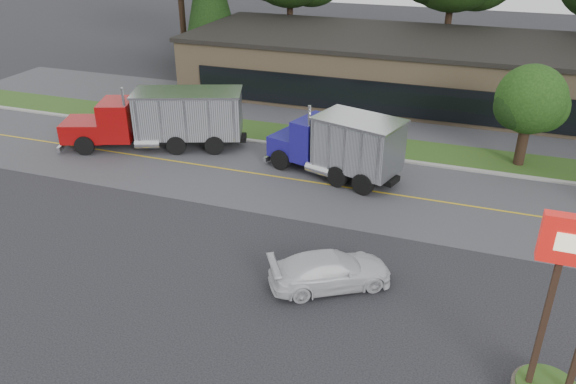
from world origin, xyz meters
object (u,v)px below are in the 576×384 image
dump_truck_red (164,118)px  dump_truck_blue (341,144)px  bilo_sign (559,346)px  rally_car (330,270)px

dump_truck_red → dump_truck_blue: size_ratio=1.41×
bilo_sign → dump_truck_blue: (-9.37, 12.72, -0.22)m
dump_truck_red → dump_truck_blue: same height
bilo_sign → dump_truck_blue: 15.80m
dump_truck_red → dump_truck_blue: (10.64, -0.54, -0.02)m
bilo_sign → rally_car: (-7.25, 3.29, -1.36)m
bilo_sign → dump_truck_red: bearing=146.5°
bilo_sign → rally_car: bilo_sign is taller
rally_car → bilo_sign: bearing=-146.6°
bilo_sign → dump_truck_red: size_ratio=0.56×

